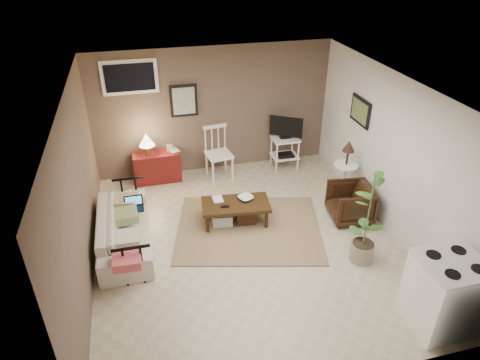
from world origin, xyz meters
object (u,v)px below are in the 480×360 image
object	(u,v)px
red_console	(156,164)
potted_plant	(368,216)
coffee_table	(235,211)
side_table	(346,163)
armchair	(351,201)
stove	(445,293)
spindle_chair	(219,155)
sofa	(123,224)
tv_stand	(285,142)

from	to	relation	value
red_console	potted_plant	xyz separation A→B (m)	(2.65, -3.03, 0.43)
coffee_table	side_table	size ratio (longest dim) A/B	1.02
coffee_table	armchair	bearing A→B (deg)	-10.03
stove	spindle_chair	bearing A→B (deg)	113.66
spindle_chair	armchair	world-z (taller)	spindle_chair
coffee_table	sofa	distance (m)	1.74
coffee_table	armchair	world-z (taller)	armchair
armchair	side_table	bearing A→B (deg)	170.40
red_console	tv_stand	xyz separation A→B (m)	(2.50, -0.11, 0.23)
coffee_table	stove	bearing A→B (deg)	-53.98
side_table	armchair	bearing A→B (deg)	-106.63
red_console	armchair	world-z (taller)	red_console
red_console	coffee_table	bearing A→B (deg)	-57.17
tv_stand	armchair	xyz separation A→B (m)	(0.45, -1.93, -0.24)
red_console	stove	bearing A→B (deg)	-55.22
side_table	coffee_table	bearing A→B (deg)	-171.85
red_console	stove	distance (m)	5.24
armchair	sofa	bearing A→B (deg)	-86.40
spindle_chair	potted_plant	xyz separation A→B (m)	(1.49, -2.89, 0.30)
sofa	stove	world-z (taller)	stove
coffee_table	armchair	xyz separation A→B (m)	(1.85, -0.33, 0.11)
sofa	stove	distance (m)	4.39
red_console	spindle_chair	bearing A→B (deg)	-6.92
potted_plant	stove	world-z (taller)	potted_plant
potted_plant	armchair	bearing A→B (deg)	73.15
tv_stand	side_table	xyz separation A→B (m)	(0.63, -1.31, 0.12)
spindle_chair	side_table	distance (m)	2.36
side_table	stove	bearing A→B (deg)	-92.89
side_table	stove	size ratio (longest dim) A/B	1.15
tv_stand	potted_plant	bearing A→B (deg)	-87.07
sofa	tv_stand	xyz separation A→B (m)	(3.13, 1.72, 0.20)
red_console	sofa	bearing A→B (deg)	-109.08
spindle_chair	tv_stand	bearing A→B (deg)	1.47
red_console	armchair	distance (m)	3.59
sofa	spindle_chair	xyz separation A→B (m)	(1.80, 1.68, 0.10)
armchair	potted_plant	world-z (taller)	potted_plant
sofa	side_table	world-z (taller)	side_table
side_table	stove	world-z (taller)	side_table
coffee_table	side_table	distance (m)	2.10
coffee_table	red_console	world-z (taller)	red_console
spindle_chair	armchair	bearing A→B (deg)	-46.73
side_table	potted_plant	distance (m)	1.68
side_table	stove	xyz separation A→B (m)	(-0.15, -2.88, -0.21)
red_console	side_table	xyz separation A→B (m)	(3.14, -1.42, 0.34)
spindle_chair	potted_plant	bearing A→B (deg)	-62.81
potted_plant	stove	xyz separation A→B (m)	(0.34, -1.27, -0.29)
sofa	tv_stand	bearing A→B (deg)	-61.27
side_table	spindle_chair	bearing A→B (deg)	147.00
armchair	potted_plant	bearing A→B (deg)	-9.82
sofa	spindle_chair	size ratio (longest dim) A/B	1.87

